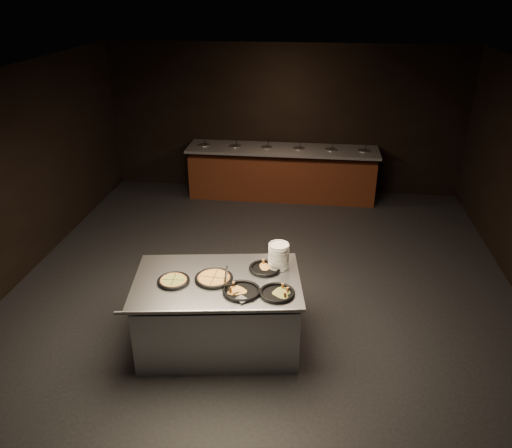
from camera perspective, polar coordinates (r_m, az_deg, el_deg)
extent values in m
cube|color=black|center=(6.96, 0.67, -8.13)|extent=(7.00, 8.00, 0.01)
cube|color=black|center=(5.85, 0.82, 16.21)|extent=(7.00, 8.00, 0.01)
cube|color=black|center=(10.06, 3.29, 11.81)|extent=(7.00, 0.01, 2.90)
cube|color=black|center=(7.47, -27.12, 3.92)|extent=(0.01, 8.00, 2.90)
cube|color=#592515|center=(9.95, 2.97, 5.49)|extent=(3.60, 0.75, 0.85)
cube|color=slate|center=(9.78, 3.04, 8.50)|extent=(3.70, 0.83, 0.05)
cube|color=#37180C|center=(10.09, 2.92, 3.43)|extent=(3.60, 0.69, 0.08)
cylinder|color=silver|center=(9.99, -5.96, 8.82)|extent=(0.22, 0.22, 0.08)
cylinder|color=#466628|center=(9.99, -5.97, 8.95)|extent=(0.19, 0.19, 0.02)
cylinder|color=black|center=(9.94, -5.84, 9.38)|extent=(0.04, 0.10, 0.19)
cylinder|color=silver|center=(9.88, -2.41, 8.73)|extent=(0.22, 0.22, 0.08)
cylinder|color=#466628|center=(9.87, -2.41, 8.87)|extent=(0.19, 0.19, 0.02)
cylinder|color=black|center=(9.82, -2.26, 9.30)|extent=(0.04, 0.10, 0.19)
cylinder|color=silver|center=(9.80, 1.22, 8.60)|extent=(0.22, 0.22, 0.08)
cylinder|color=#466628|center=(9.79, 1.22, 8.74)|extent=(0.19, 0.19, 0.02)
cylinder|color=black|center=(9.75, 1.39, 9.18)|extent=(0.04, 0.10, 0.19)
cylinder|color=silver|center=(9.76, 4.88, 8.44)|extent=(0.22, 0.22, 0.08)
cylinder|color=#466628|center=(9.75, 4.88, 8.58)|extent=(0.19, 0.19, 0.02)
cylinder|color=black|center=(9.71, 5.08, 9.02)|extent=(0.04, 0.10, 0.19)
cylinder|color=silver|center=(9.76, 8.55, 8.25)|extent=(0.22, 0.22, 0.08)
cylinder|color=#466628|center=(9.75, 8.56, 8.39)|extent=(0.19, 0.19, 0.02)
cylinder|color=black|center=(9.71, 8.78, 8.82)|extent=(0.04, 0.10, 0.19)
cylinder|color=silver|center=(9.80, 12.21, 8.02)|extent=(0.22, 0.22, 0.08)
cylinder|color=#466628|center=(9.79, 12.22, 8.16)|extent=(0.19, 0.19, 0.02)
cylinder|color=black|center=(9.75, 12.45, 8.59)|extent=(0.04, 0.10, 0.19)
cube|color=silver|center=(5.90, -4.32, -10.40)|extent=(1.92, 1.34, 0.80)
cube|color=silver|center=(5.64, -4.47, -6.55)|extent=(2.01, 1.43, 0.04)
cylinder|color=silver|center=(5.17, -5.73, -9.99)|extent=(1.85, 0.31, 0.04)
cylinder|color=white|center=(5.78, 2.61, -3.67)|extent=(0.24, 0.24, 0.30)
cylinder|color=black|center=(5.64, -9.40, -6.52)|extent=(0.34, 0.34, 0.01)
torus|color=black|center=(5.63, -9.41, -6.38)|extent=(0.36, 0.36, 0.04)
torus|color=#B0682D|center=(5.63, -9.41, -6.36)|extent=(0.30, 0.30, 0.03)
cylinder|color=#CFB852|center=(5.63, -9.41, -6.38)|extent=(0.26, 0.26, 0.02)
cube|color=black|center=(5.63, -9.42, -6.30)|extent=(0.02, 0.26, 0.00)
cube|color=black|center=(5.63, -9.42, -6.30)|extent=(0.26, 0.02, 0.00)
cylinder|color=black|center=(5.63, -4.83, -6.30)|extent=(0.41, 0.41, 0.01)
torus|color=black|center=(5.62, -4.84, -6.16)|extent=(0.43, 0.43, 0.04)
torus|color=#B0682D|center=(5.62, -4.84, -6.15)|extent=(0.37, 0.37, 0.03)
cylinder|color=#E2B252|center=(5.62, -4.84, -6.16)|extent=(0.33, 0.33, 0.02)
cube|color=black|center=(5.62, -4.84, -6.09)|extent=(0.03, 0.33, 0.00)
cube|color=black|center=(5.62, -4.84, -6.09)|extent=(0.33, 0.03, 0.00)
cylinder|color=black|center=(5.80, 1.02, -5.17)|extent=(0.35, 0.35, 0.01)
torus|color=black|center=(5.79, 1.02, -5.03)|extent=(0.37, 0.37, 0.04)
cylinder|color=black|center=(5.40, -1.66, -7.76)|extent=(0.39, 0.39, 0.01)
torus|color=black|center=(5.39, -1.66, -7.62)|extent=(0.41, 0.41, 0.04)
cylinder|color=black|center=(5.37, 2.42, -7.97)|extent=(0.36, 0.36, 0.01)
torus|color=black|center=(5.36, 2.42, -7.83)|extent=(0.39, 0.39, 0.04)
cube|color=silver|center=(5.72, -3.26, -5.52)|extent=(0.09, 0.11, 0.00)
cylinder|color=black|center=(5.55, -3.46, -5.69)|extent=(0.03, 0.19, 0.12)
cylinder|color=silver|center=(5.64, -3.36, -5.70)|extent=(0.02, 0.10, 0.07)
cube|color=silver|center=(5.26, -1.66, -8.57)|extent=(0.16, 0.15, 0.00)
cylinder|color=black|center=(5.32, -2.94, -7.01)|extent=(0.17, 0.17, 0.15)
cylinder|color=silver|center=(5.29, -2.30, -7.89)|extent=(0.09, 0.09, 0.09)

